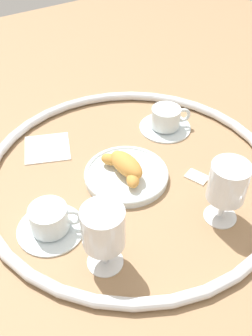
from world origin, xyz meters
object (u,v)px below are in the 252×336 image
at_px(pastry_plate, 126,174).
at_px(coffee_cup_far, 50,221).
at_px(sugar_packet, 197,176).
at_px(coffee_cup_near, 166,120).
at_px(juice_glass_left, 228,184).
at_px(folded_napkin, 47,148).
at_px(juice_glass_right, 103,230).
at_px(croissant_large, 125,166).

bearing_deg(pastry_plate, coffee_cup_far, 102.05).
distance_m(coffee_cup_far, sugar_packet, 0.35).
xyz_separation_m(coffee_cup_near, coffee_cup_far, (-0.15, 0.40, 0.00)).
xyz_separation_m(juice_glass_left, folded_napkin, (0.40, 0.20, -0.09)).
xyz_separation_m(coffee_cup_far, sugar_packet, (-0.04, -0.34, -0.02)).
bearing_deg(juice_glass_right, sugar_packet, -74.81).
height_order(croissant_large, coffee_cup_far, croissant_large).
bearing_deg(sugar_packet, pastry_plate, 37.00).
height_order(croissant_large, juice_glass_right, juice_glass_right).
xyz_separation_m(croissant_large, folded_napkin, (0.20, 0.10, -0.04)).
xyz_separation_m(pastry_plate, folded_napkin, (0.20, 0.11, -0.01)).
height_order(pastry_plate, juice_glass_right, juice_glass_right).
bearing_deg(juice_glass_left, pastry_plate, 25.41).
bearing_deg(croissant_large, pastry_plate, -86.79).
relative_size(juice_glass_left, sugar_packet, 2.80).
height_order(pastry_plate, juice_glass_left, juice_glass_left).
bearing_deg(coffee_cup_near, juice_glass_left, 162.61).
distance_m(pastry_plate, croissant_large, 0.03).
bearing_deg(pastry_plate, croissant_large, 93.21).
relative_size(juice_glass_right, sugar_packet, 2.80).
relative_size(coffee_cup_far, folded_napkin, 1.24).
xyz_separation_m(croissant_large, coffee_cup_near, (0.10, -0.20, -0.01)).
relative_size(pastry_plate, folded_napkin, 1.75).
distance_m(pastry_plate, juice_glass_right, 0.25).
height_order(coffee_cup_far, folded_napkin, coffee_cup_far).
bearing_deg(croissant_large, coffee_cup_near, -62.51).
xyz_separation_m(croissant_large, juice_glass_left, (-0.21, -0.10, 0.06)).
height_order(coffee_cup_near, folded_napkin, coffee_cup_near).
height_order(croissant_large, coffee_cup_near, croissant_large).
bearing_deg(folded_napkin, sugar_packet, -139.84).
distance_m(juice_glass_left, juice_glass_right, 0.26).
bearing_deg(sugar_packet, coffee_cup_near, -36.51).
xyz_separation_m(pastry_plate, coffee_cup_far, (-0.04, 0.21, 0.02)).
bearing_deg(coffee_cup_near, croissant_large, 117.49).
distance_m(coffee_cup_far, folded_napkin, 0.26).
bearing_deg(pastry_plate, coffee_cup_near, -62.17).
distance_m(juice_glass_left, folded_napkin, 0.46).
distance_m(pastry_plate, coffee_cup_near, 0.22).
xyz_separation_m(sugar_packet, folded_napkin, (0.29, 0.24, -0.00)).
relative_size(croissant_large, juice_glass_right, 0.98).
distance_m(coffee_cup_far, juice_glass_left, 0.35).
xyz_separation_m(pastry_plate, croissant_large, (-0.00, 0.00, 0.03)).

